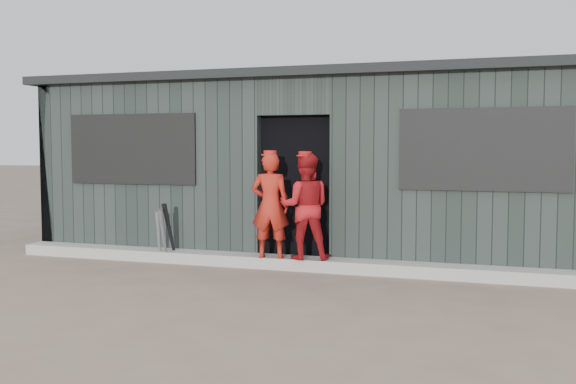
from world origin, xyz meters
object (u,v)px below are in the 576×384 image
(bat_left, at_px, (159,236))
(player_red_right, at_px, (305,206))
(bat_right, at_px, (170,232))
(player_grey_back, at_px, (339,223))
(dugout, at_px, (322,166))
(player_red_left, at_px, (270,205))
(bat_mid, at_px, (164,236))

(bat_left, distance_m, player_red_right, 2.14)
(bat_right, bearing_deg, bat_left, -169.43)
(player_grey_back, bearing_deg, player_red_right, 83.47)
(dugout, bearing_deg, player_red_left, -96.37)
(bat_mid, bearing_deg, player_red_right, 4.04)
(dugout, bearing_deg, bat_left, -135.72)
(player_red_right, xyz_separation_m, player_grey_back, (0.29, 0.68, -0.28))
(dugout, bearing_deg, player_red_right, -82.02)
(player_red_right, height_order, player_grey_back, player_red_right)
(player_grey_back, bearing_deg, player_red_left, 61.29)
(bat_right, xyz_separation_m, dugout, (1.68, 1.76, 0.88))
(player_red_left, relative_size, player_grey_back, 1.24)
(player_red_left, bearing_deg, bat_right, -10.17)
(player_grey_back, bearing_deg, bat_mid, 36.42)
(bat_mid, relative_size, player_grey_back, 0.70)
(bat_mid, bearing_deg, dugout, 48.11)
(bat_left, height_order, bat_mid, bat_mid)
(bat_left, distance_m, dugout, 2.73)
(bat_left, bearing_deg, player_red_right, 0.78)
(player_red_right, bearing_deg, bat_right, -14.85)
(bat_left, height_order, dugout, dugout)
(bat_left, xyz_separation_m, player_red_left, (1.63, -0.03, 0.47))
(player_red_left, distance_m, dugout, 1.88)
(player_grey_back, bearing_deg, bat_left, 32.99)
(bat_left, relative_size, dugout, 0.09)
(bat_left, bearing_deg, player_grey_back, 16.66)
(bat_left, height_order, bat_right, bat_right)
(bat_left, bearing_deg, bat_right, 10.57)
(player_red_right, bearing_deg, bat_left, -14.06)
(player_red_left, height_order, dugout, dugout)
(bat_right, distance_m, player_red_right, 1.97)
(player_red_right, distance_m, player_grey_back, 0.79)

